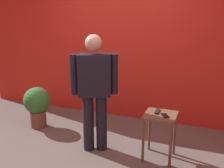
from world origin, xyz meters
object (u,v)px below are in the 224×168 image
object	(u,v)px
tv_remote	(157,111)
potted_plant	(37,104)
standing_person	(94,88)
side_table	(160,124)
cell_phone	(165,116)

from	to	relation	value
tv_remote	potted_plant	world-z (taller)	potted_plant
standing_person	tv_remote	bearing A→B (deg)	10.01
standing_person	potted_plant	xyz separation A→B (m)	(-1.22, 0.34, -0.49)
standing_person	side_table	bearing A→B (deg)	5.61
side_table	standing_person	bearing A→B (deg)	-174.39
side_table	tv_remote	size ratio (longest dim) A/B	3.65
standing_person	cell_phone	distance (m)	0.99
cell_phone	tv_remote	world-z (taller)	tv_remote
tv_remote	potted_plant	bearing A→B (deg)	173.05
side_table	tv_remote	distance (m)	0.17
standing_person	cell_phone	world-z (taller)	standing_person
standing_person	side_table	size ratio (longest dim) A/B	2.59
standing_person	cell_phone	bearing A→B (deg)	3.12
potted_plant	cell_phone	bearing A→B (deg)	-7.71
standing_person	cell_phone	xyz separation A→B (m)	(0.95, 0.05, -0.28)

